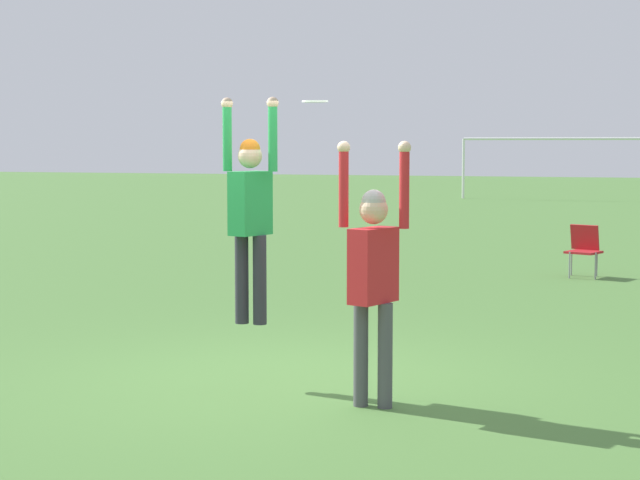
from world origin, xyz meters
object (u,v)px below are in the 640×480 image
Objects in this scene: person_defending at (373,267)px; camping_chair_2 at (584,246)px; person_jumping at (250,206)px; frisbee at (315,101)px.

camping_chair_2 is at bearing -166.73° from person_defending.
person_defending is at bearing 104.62° from camping_chair_2.
camping_chair_2 is at bearing 5.22° from person_jumping.
camping_chair_2 is (2.30, 8.79, -1.10)m from person_jumping.
person_defending is 1.53m from frisbee.
person_defending is 9.32m from camping_chair_2.
person_jumping is at bearing -90.00° from person_defending.
person_jumping reaches higher than camping_chair_2.
person_jumping is 0.92× the size of person_defending.
person_jumping is at bearing 174.64° from frisbee.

